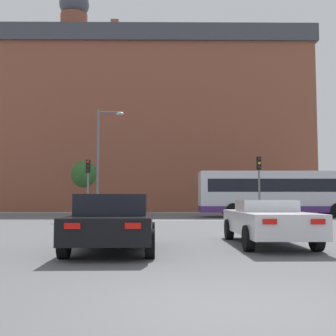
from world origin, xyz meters
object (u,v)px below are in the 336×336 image
traffic_light_near_left (88,179)px  pedestrian_walking_east (216,201)px  street_lamp_junction (102,152)px  pedestrian_waiting (206,202)px  traffic_light_near_right (259,177)px  car_saloon_left (113,222)px  bus_crossing_lead (280,193)px  car_roadster_right (267,221)px

traffic_light_near_left → pedestrian_walking_east: (9.51, 13.32, -1.40)m
street_lamp_junction → pedestrian_waiting: 14.66m
traffic_light_near_right → pedestrian_waiting: (-1.89, 13.61, -1.64)m
car_saloon_left → street_lamp_junction: 17.52m
bus_crossing_lead → pedestrian_waiting: bus_crossing_lead is taller
bus_crossing_lead → pedestrian_walking_east: (-3.43, 9.13, -0.63)m
car_roadster_right → street_lamp_junction: (-6.98, 15.49, 3.67)m
car_saloon_left → car_roadster_right: (4.18, 1.43, -0.06)m
bus_crossing_lead → street_lamp_junction: bearing=-78.5°
traffic_light_near_left → street_lamp_junction: size_ratio=0.51×
street_lamp_junction → car_saloon_left: bearing=-80.6°
car_roadster_right → bus_crossing_lead: 18.81m
car_roadster_right → street_lamp_junction: bearing=113.9°
bus_crossing_lead → pedestrian_waiting: 10.31m
bus_crossing_lead → pedestrian_walking_east: size_ratio=6.22×
pedestrian_waiting → pedestrian_walking_east: bearing=-164.2°
car_saloon_left → pedestrian_waiting: 29.20m
traffic_light_near_right → street_lamp_junction: (-9.87, 1.79, 1.72)m
traffic_light_near_right → car_roadster_right: bearing=-101.9°
traffic_light_near_right → traffic_light_near_left: size_ratio=1.05×
car_roadster_right → pedestrian_walking_east: bearing=85.6°
street_lamp_junction → pedestrian_walking_east: (8.91, 11.63, -3.23)m
street_lamp_junction → pedestrian_waiting: bearing=56.0°
pedestrian_walking_east → traffic_light_near_right: bearing=134.4°
car_saloon_left → pedestrian_walking_east: pedestrian_walking_east is taller
car_roadster_right → traffic_light_near_left: bearing=118.4°
car_saloon_left → bus_crossing_lead: bearing=62.5°
traffic_light_near_right → car_saloon_left: bearing=-115.1°
traffic_light_near_left → car_saloon_left: bearing=-77.4°
bus_crossing_lead → pedestrian_walking_east: bus_crossing_lead is taller
bus_crossing_lead → traffic_light_near_left: traffic_light_near_left is taller
bus_crossing_lead → car_saloon_left: bearing=-26.1°
car_saloon_left → bus_crossing_lead: bus_crossing_lead is taller
car_saloon_left → traffic_light_near_left: bearing=101.3°
pedestrian_walking_east → pedestrian_waiting: bearing=28.7°
car_saloon_left → pedestrian_waiting: (5.19, 28.74, 0.26)m
bus_crossing_lead → street_lamp_junction: street_lamp_junction is taller
car_roadster_right → pedestrian_waiting: (1.01, 27.31, 0.32)m
traffic_light_near_left → pedestrian_walking_east: size_ratio=1.99×
traffic_light_near_left → pedestrian_walking_east: traffic_light_near_left is taller
street_lamp_junction → pedestrian_walking_east: size_ratio=3.86×
car_saloon_left → pedestrian_waiting: pedestrian_waiting is taller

